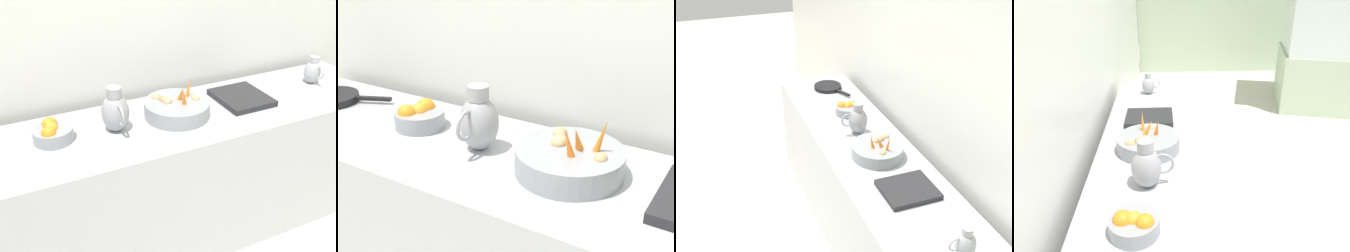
% 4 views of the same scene
% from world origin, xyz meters
% --- Properties ---
extents(prep_counter, '(0.67, 2.98, 0.88)m').
position_xyz_m(prep_counter, '(-1.51, -0.14, 0.44)').
color(prep_counter, '#ADAFB5').
rests_on(prep_counter, ground_plane).
extents(vegetable_colander, '(0.38, 0.38, 0.21)m').
position_xyz_m(vegetable_colander, '(-1.53, -0.07, 0.93)').
color(vegetable_colander, gray).
rests_on(vegetable_colander, prep_counter).
extents(orange_bowl, '(0.21, 0.21, 0.11)m').
position_xyz_m(orange_bowl, '(-1.56, -0.77, 0.93)').
color(orange_bowl, gray).
rests_on(orange_bowl, prep_counter).
extents(metal_pitcher_tall, '(0.21, 0.15, 0.25)m').
position_xyz_m(metal_pitcher_tall, '(-1.52, -0.44, 1.00)').
color(metal_pitcher_tall, '#939399').
rests_on(metal_pitcher_tall, prep_counter).
extents(metal_pitcher_short, '(0.16, 0.11, 0.19)m').
position_xyz_m(metal_pitcher_short, '(-1.56, 0.97, 0.97)').
color(metal_pitcher_short, '#A3A3A8').
rests_on(metal_pitcher_short, prep_counter).
extents(counter_sink_basin, '(0.34, 0.30, 0.04)m').
position_xyz_m(counter_sink_basin, '(-1.54, 0.38, 0.90)').
color(counter_sink_basin, '#232326').
rests_on(counter_sink_basin, prep_counter).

